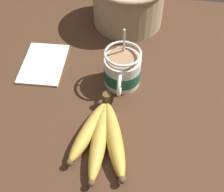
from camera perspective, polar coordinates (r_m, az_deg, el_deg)
table at (r=78.88cm, az=0.41°, el=-1.02°), size 93.24×93.24×3.27cm
coffee_mug at (r=78.14cm, az=1.89°, el=4.69°), size 12.96×9.33×15.54cm
banana_bunch at (r=68.66cm, az=-1.92°, el=-7.40°), size 22.96×14.47×4.07cm
woven_basket at (r=97.11cm, az=3.21°, el=16.99°), size 22.15×22.15×13.73cm
napkin at (r=87.58cm, az=-12.39°, el=5.80°), size 16.26×11.62×0.60cm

